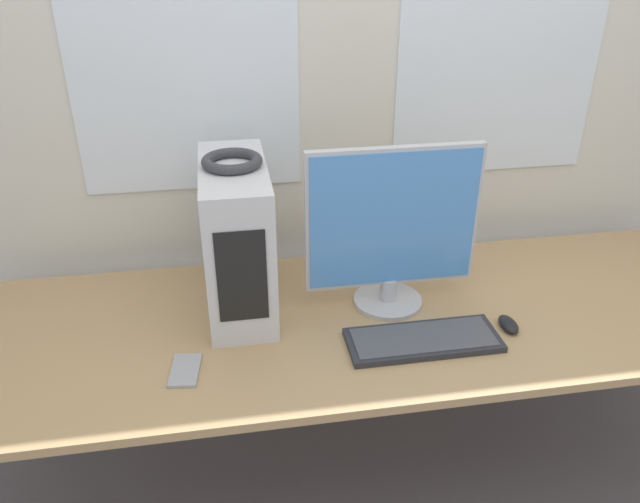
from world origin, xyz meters
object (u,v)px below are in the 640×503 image
at_px(keyboard, 423,340).
at_px(mouse, 508,324).
at_px(pc_tower, 237,238).
at_px(cell_phone, 185,370).
at_px(headphones, 232,161).
at_px(monitor_main, 392,228).

distance_m(keyboard, mouse, 0.29).
relative_size(pc_tower, cell_phone, 3.28).
distance_m(headphones, mouse, 0.98).
bearing_deg(pc_tower, keyboard, -31.33).
bearing_deg(mouse, headphones, 160.28).
height_order(pc_tower, keyboard, pc_tower).
relative_size(mouse, cell_phone, 0.65).
bearing_deg(cell_phone, monitor_main, 27.97).
bearing_deg(monitor_main, cell_phone, -159.21).
bearing_deg(mouse, cell_phone, -177.27).
distance_m(monitor_main, cell_phone, 0.75).
bearing_deg(mouse, pc_tower, 160.33).
bearing_deg(pc_tower, headphones, 90.00).
bearing_deg(keyboard, monitor_main, 101.40).
xyz_separation_m(headphones, cell_phone, (-0.18, -0.34, -0.49)).
height_order(monitor_main, mouse, monitor_main).
height_order(monitor_main, cell_phone, monitor_main).
distance_m(monitor_main, keyboard, 0.35).
height_order(pc_tower, headphones, headphones).
relative_size(monitor_main, keyboard, 1.19).
distance_m(headphones, cell_phone, 0.62).
bearing_deg(headphones, monitor_main, -10.48).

